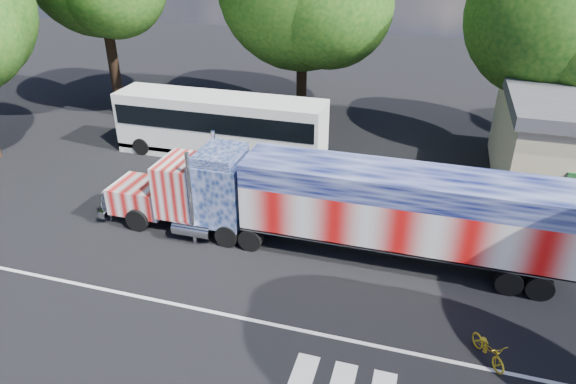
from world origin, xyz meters
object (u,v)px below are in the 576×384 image
(semi_truck, at_px, (342,204))
(tree_ne_a, at_px, (554,17))
(coach_bus, at_px, (220,125))
(bicycle, at_px, (489,349))
(woman, at_px, (106,205))

(semi_truck, xyz_separation_m, tree_ne_a, (8.37, 12.83, 5.67))
(semi_truck, bearing_deg, coach_bus, 137.98)
(semi_truck, xyz_separation_m, bicycle, (5.65, -4.71, -1.72))
(bicycle, height_order, tree_ne_a, tree_ne_a)
(semi_truck, relative_size, tree_ne_a, 1.60)
(semi_truck, bearing_deg, tree_ne_a, 56.86)
(coach_bus, height_order, woman, coach_bus)
(woman, distance_m, bicycle, 16.85)
(woman, relative_size, bicycle, 0.91)
(woman, distance_m, tree_ne_a, 24.39)
(tree_ne_a, bearing_deg, semi_truck, -123.14)
(semi_truck, height_order, bicycle, semi_truck)
(woman, bearing_deg, tree_ne_a, 25.78)
(coach_bus, relative_size, woman, 8.25)
(semi_truck, distance_m, tree_ne_a, 16.33)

